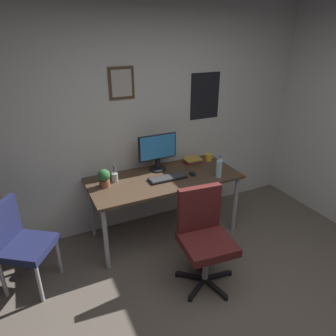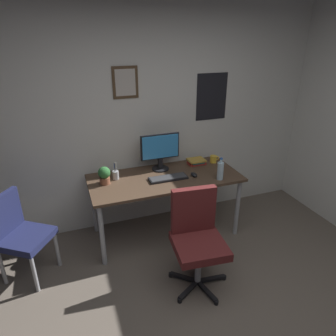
% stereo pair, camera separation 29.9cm
% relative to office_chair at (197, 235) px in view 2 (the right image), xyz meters
% --- Properties ---
extents(wall_back, '(4.40, 0.10, 2.60)m').
position_rel_office_chair_xyz_m(wall_back, '(-0.07, 1.28, 0.77)').
color(wall_back, silver).
rests_on(wall_back, ground_plane).
extents(desk, '(1.69, 0.75, 0.75)m').
position_rel_office_chair_xyz_m(desk, '(-0.02, 0.83, 0.15)').
color(desk, '#4C3828').
rests_on(desk, ground_plane).
extents(office_chair, '(0.56, 0.57, 0.95)m').
position_rel_office_chair_xyz_m(office_chair, '(0.00, 0.00, 0.00)').
color(office_chair, '#591E1E').
rests_on(office_chair, ground_plane).
extents(side_chair, '(0.58, 0.58, 0.88)m').
position_rel_office_chair_xyz_m(side_chair, '(-1.56, 0.65, -0.03)').
color(side_chair, '#1E234C').
rests_on(side_chair, ground_plane).
extents(monitor, '(0.46, 0.20, 0.43)m').
position_rel_office_chair_xyz_m(monitor, '(-0.00, 1.04, 0.46)').
color(monitor, black).
rests_on(monitor, desk).
extents(keyboard, '(0.43, 0.15, 0.03)m').
position_rel_office_chair_xyz_m(keyboard, '(-0.01, 0.76, 0.23)').
color(keyboard, black).
rests_on(keyboard, desk).
extents(computer_mouse, '(0.06, 0.11, 0.04)m').
position_rel_office_chair_xyz_m(computer_mouse, '(0.29, 0.73, 0.24)').
color(computer_mouse, black).
rests_on(computer_mouse, desk).
extents(water_bottle, '(0.07, 0.07, 0.25)m').
position_rel_office_chair_xyz_m(water_bottle, '(0.53, 0.57, 0.33)').
color(water_bottle, silver).
rests_on(water_bottle, desk).
extents(coffee_mug_near, '(0.12, 0.08, 0.09)m').
position_rel_office_chair_xyz_m(coffee_mug_near, '(0.69, 1.02, 0.27)').
color(coffee_mug_near, yellow).
rests_on(coffee_mug_near, desk).
extents(potted_plant, '(0.13, 0.13, 0.19)m').
position_rel_office_chair_xyz_m(potted_plant, '(-0.68, 0.89, 0.33)').
color(potted_plant, brown).
rests_on(potted_plant, desk).
extents(pen_cup, '(0.07, 0.07, 0.20)m').
position_rel_office_chair_xyz_m(pen_cup, '(-0.55, 0.96, 0.28)').
color(pen_cup, '#9EA0A5').
rests_on(pen_cup, desk).
extents(book_stack_left, '(0.22, 0.18, 0.06)m').
position_rel_office_chair_xyz_m(book_stack_left, '(0.46, 1.04, 0.26)').
color(book_stack_left, '#B22D28').
rests_on(book_stack_left, desk).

